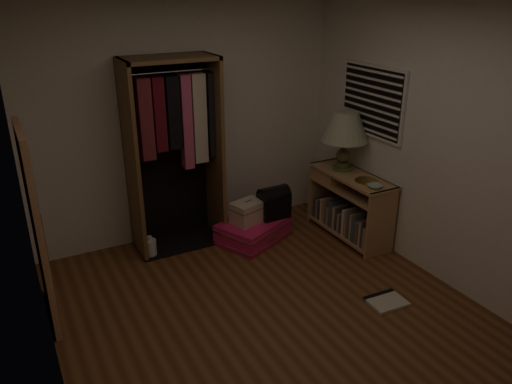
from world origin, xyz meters
TOP-DOWN VIEW (x-y plane):
  - ground at (0.00, 0.00)m, footprint 4.00×4.00m
  - room_walls at (0.08, 0.04)m, footprint 3.52×4.02m
  - console_bookshelf at (1.54, 1.04)m, footprint 0.42×1.12m
  - open_wardrobe at (-0.22, 1.77)m, footprint 0.99×0.50m
  - floor_mirror at (-1.70, 1.00)m, footprint 0.06×0.80m
  - pink_suitcase at (0.51, 1.42)m, footprint 0.95×0.84m
  - train_case at (0.45, 1.41)m, footprint 0.42×0.34m
  - black_bag at (0.77, 1.40)m, footprint 0.35×0.23m
  - table_lamp at (1.54, 1.19)m, footprint 0.64×0.64m
  - brass_tray at (1.54, 0.76)m, footprint 0.28×0.28m
  - ceramic_bowl at (1.49, 0.57)m, footprint 0.16×0.16m
  - white_jug at (-0.63, 1.60)m, footprint 0.17×0.17m
  - floor_book at (1.01, -0.23)m, footprint 0.35×0.29m

SIDE VIEW (x-z plane):
  - ground at x=0.00m, z-range 0.00..0.00m
  - floor_book at x=1.01m, z-range 0.00..0.03m
  - white_jug at x=-0.63m, z-range -0.02..0.22m
  - pink_suitcase at x=0.51m, z-range 0.00..0.24m
  - train_case at x=0.45m, z-range 0.23..0.49m
  - console_bookshelf at x=1.54m, z-range 0.02..0.77m
  - black_bag at x=0.77m, z-range 0.24..0.61m
  - brass_tray at x=1.54m, z-range 0.75..0.76m
  - ceramic_bowl at x=1.49m, z-range 0.75..0.79m
  - floor_mirror at x=-1.70m, z-range 0.00..1.70m
  - open_wardrobe at x=-0.22m, z-range 0.20..2.25m
  - table_lamp at x=1.54m, z-range 0.90..1.57m
  - room_walls at x=0.08m, z-range 0.20..2.80m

